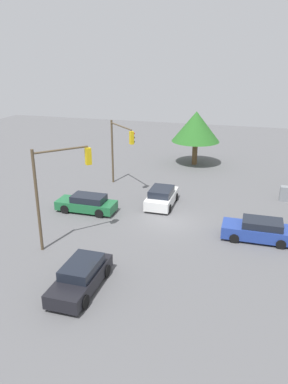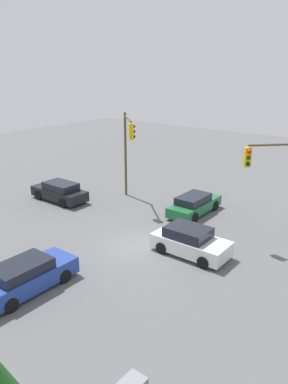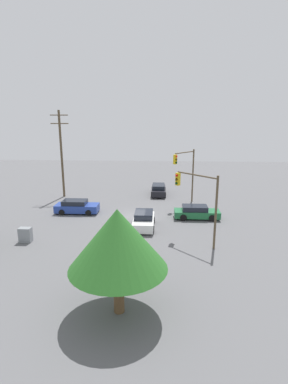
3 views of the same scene
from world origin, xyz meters
TOP-DOWN VIEW (x-y plane):
  - ground_plane at (0.00, 0.00)m, footprint 80.00×80.00m
  - sedan_green at (6.46, 0.08)m, footprint 4.54×1.85m
  - sedan_blue at (-6.16, 1.21)m, footprint 4.56×1.93m
  - sedan_white at (1.28, -2.74)m, footprint 2.01×4.08m
  - sedan_dark at (2.56, 9.36)m, footprint 1.91×4.53m
  - traffic_signal_main at (5.74, 5.33)m, footprint 2.58×2.81m
  - traffic_signal_cross at (5.84, -5.87)m, footprint 3.11×3.07m
  - utility_pole_tall at (-9.64, 7.81)m, footprint 2.20×0.28m
  - electrical_cabinet at (-8.29, -6.58)m, footprint 1.00×0.60m
  - tree_far at (0.67, -15.22)m, footprint 5.10×5.10m

SIDE VIEW (x-z plane):
  - ground_plane at x=0.00m, z-range 0.00..0.00m
  - electrical_cabinet at x=-8.29m, z-range 0.00..1.22m
  - sedan_green at x=6.46m, z-range -0.02..1.32m
  - sedan_blue at x=-6.16m, z-range -0.02..1.39m
  - sedan_dark at x=2.56m, z-range -0.02..1.40m
  - sedan_white at x=1.28m, z-range -0.03..1.46m
  - traffic_signal_cross at x=5.84m, z-range 1.11..6.96m
  - tree_far at x=0.67m, z-range 1.25..6.98m
  - traffic_signal_main at x=5.74m, z-range 1.16..7.52m
  - utility_pole_tall at x=-9.64m, z-range 0.30..11.13m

